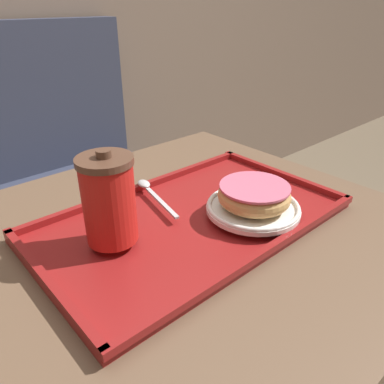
# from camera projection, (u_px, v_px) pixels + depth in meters

# --- Properties ---
(cafe_table) EXTENTS (0.79, 0.73, 0.71)m
(cafe_table) POSITION_uv_depth(u_px,v_px,m) (183.00, 304.00, 0.73)
(cafe_table) COLOR brown
(cafe_table) RESTS_ON ground_plane
(serving_tray) EXTENTS (0.53, 0.32, 0.02)m
(serving_tray) POSITION_uv_depth(u_px,v_px,m) (192.00, 221.00, 0.66)
(serving_tray) COLOR maroon
(serving_tray) RESTS_ON cafe_table
(coffee_cup_front) EXTENTS (0.08, 0.08, 0.15)m
(coffee_cup_front) POSITION_uv_depth(u_px,v_px,m) (109.00, 199.00, 0.55)
(coffee_cup_front) COLOR red
(coffee_cup_front) RESTS_ON serving_tray
(plate_with_chocolate_donut) EXTENTS (0.16, 0.16, 0.01)m
(plate_with_chocolate_donut) POSITION_uv_depth(u_px,v_px,m) (253.00, 207.00, 0.65)
(plate_with_chocolate_donut) COLOR white
(plate_with_chocolate_donut) RESTS_ON serving_tray
(donut_chocolate_glazed) EXTENTS (0.13, 0.13, 0.04)m
(donut_chocolate_glazed) POSITION_uv_depth(u_px,v_px,m) (254.00, 195.00, 0.64)
(donut_chocolate_glazed) COLOR tan
(donut_chocolate_glazed) RESTS_ON plate_with_chocolate_donut
(spoon) EXTENTS (0.05, 0.16, 0.01)m
(spoon) POSITION_uv_depth(u_px,v_px,m) (149.00, 189.00, 0.72)
(spoon) COLOR silver
(spoon) RESTS_ON serving_tray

